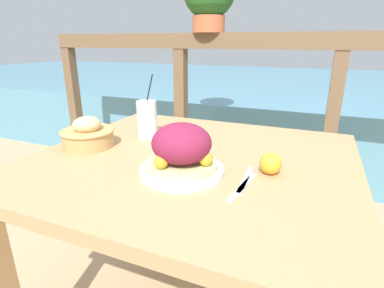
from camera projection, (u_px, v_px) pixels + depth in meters
The scene contains 9 objects.
patio_table at pixel (193, 181), 1.05m from camera, with size 1.05×0.97×0.73m.
railing_fence at pixel (251, 93), 1.77m from camera, with size 2.80×0.08×1.15m.
sea_backdrop at pixel (288, 102), 4.11m from camera, with size 12.00×4.00×0.61m.
salad_plate at pixel (182, 153), 0.86m from camera, with size 0.25×0.25×0.15m.
drink_glass at pixel (147, 120), 1.19m from camera, with size 0.08×0.08×0.25m.
bread_basket at pixel (88, 134), 1.10m from camera, with size 0.19×0.19×0.11m.
fork at pixel (246, 179), 0.84m from camera, with size 0.02×0.18×0.00m.
knife at pixel (243, 187), 0.80m from camera, with size 0.04×0.18×0.00m.
orange_near_basket at pixel (271, 164), 0.88m from camera, with size 0.06×0.06×0.06m.
Camera 1 is at (0.37, -0.88, 1.10)m, focal length 28.00 mm.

